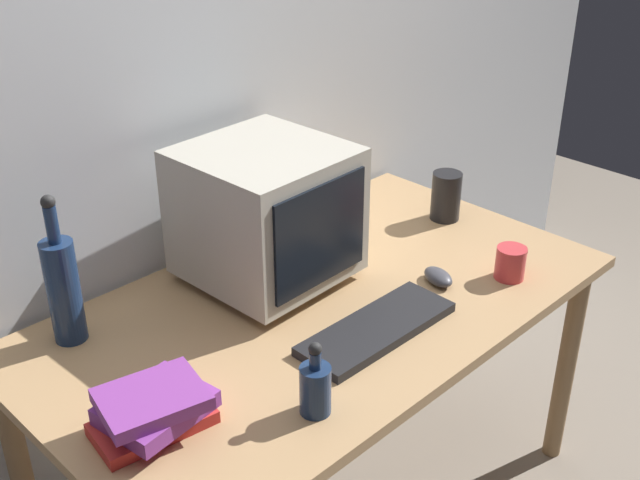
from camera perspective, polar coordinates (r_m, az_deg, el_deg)
back_wall at (r=2.16m, az=-9.34°, el=12.44°), size 4.00×0.08×2.50m
desk at (r=2.08m, az=0.00°, el=-6.37°), size 1.51×0.85×0.72m
crt_monitor at (r=2.05m, az=-3.88°, el=1.86°), size 0.39×0.40×0.37m
keyboard at (r=1.92m, az=4.02°, el=-6.41°), size 0.42×0.15×0.02m
computer_mouse at (r=2.13m, az=8.48°, el=-2.63°), size 0.09×0.11×0.04m
bottle_tall at (r=1.92m, az=-17.96°, el=-3.23°), size 0.08×0.08×0.37m
bottle_short at (r=1.66m, az=-0.34°, el=-10.50°), size 0.07×0.07×0.17m
book_stack at (r=1.66m, az=-11.83°, el=-11.81°), size 0.25×0.20×0.10m
mug at (r=2.18m, az=13.55°, el=-1.58°), size 0.12×0.08×0.09m
metal_canister at (r=2.45m, az=9.03°, el=3.13°), size 0.09×0.09×0.15m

